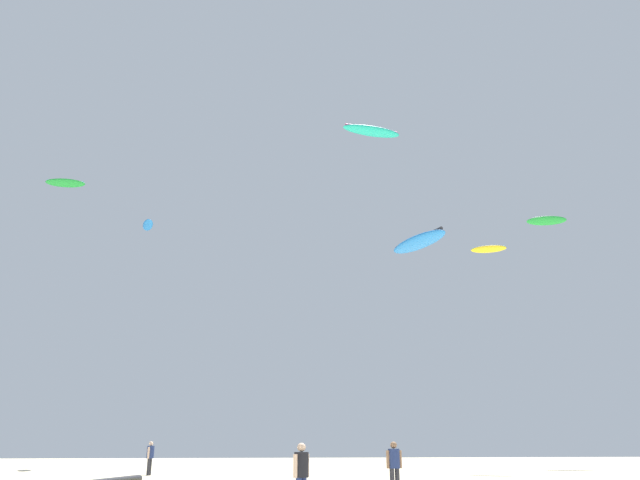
# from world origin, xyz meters

# --- Properties ---
(person_foreground) EXTENTS (0.44, 0.41, 1.67)m
(person_foreground) POSITION_xyz_m (-1.86, 3.10, 0.98)
(person_foreground) COLOR navy
(person_foreground) RESTS_ON ground
(person_midground) EXTENTS (0.39, 0.55, 1.73)m
(person_midground) POSITION_xyz_m (-8.57, 22.11, 1.01)
(person_midground) COLOR #2D2D33
(person_midground) RESTS_ON ground
(person_left) EXTENTS (0.56, 0.39, 1.71)m
(person_left) POSITION_xyz_m (1.69, 8.02, 1.00)
(person_left) COLOR #2D2D33
(person_left) RESTS_ON ground
(kite_aloft_0) EXTENTS (3.50, 1.64, 0.42)m
(kite_aloft_0) POSITION_xyz_m (2.95, 16.43, 18.24)
(kite_aloft_0) COLOR #19B29E
(kite_aloft_1) EXTENTS (1.65, 3.01, 0.54)m
(kite_aloft_1) POSITION_xyz_m (-12.59, 37.00, 19.37)
(kite_aloft_1) COLOR blue
(kite_aloft_2) EXTENTS (3.58, 1.17, 0.79)m
(kite_aloft_2) POSITION_xyz_m (-21.14, 40.89, 24.59)
(kite_aloft_2) COLOR green
(kite_aloft_3) EXTENTS (2.71, 4.34, 0.61)m
(kite_aloft_3) POSITION_xyz_m (5.22, 16.13, 11.68)
(kite_aloft_3) COLOR blue
(kite_aloft_4) EXTENTS (3.46, 1.68, 0.82)m
(kite_aloft_4) POSITION_xyz_m (21.46, 33.38, 19.78)
(kite_aloft_4) COLOR green
(kite_aloft_5) EXTENTS (2.51, 1.53, 0.54)m
(kite_aloft_5) POSITION_xyz_m (12.93, 25.70, 14.54)
(kite_aloft_5) COLOR yellow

